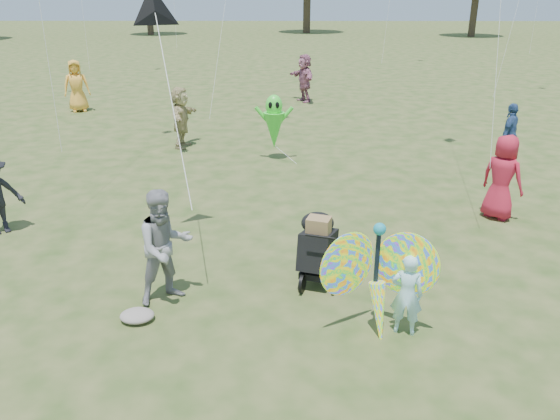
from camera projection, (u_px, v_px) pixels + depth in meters
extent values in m
plane|color=#51592B|center=(293.00, 327.00, 7.38)|extent=(160.00, 160.00, 0.00)
imported|color=#A9E4F0|center=(407.00, 295.00, 7.06)|extent=(0.47, 0.36, 1.14)
imported|color=gray|center=(165.00, 247.00, 7.73)|extent=(1.05, 0.99, 1.70)
ellipsoid|color=gray|center=(137.00, 316.00, 7.50)|extent=(0.47, 0.39, 0.15)
imported|color=#B11C32|center=(502.00, 177.00, 10.63)|extent=(0.95, 0.97, 1.69)
imported|color=#2E4C80|center=(510.00, 133.00, 14.13)|extent=(0.86, 0.97, 1.57)
imported|color=tan|center=(181.00, 117.00, 15.54)|extent=(0.70, 1.66, 1.74)
imported|color=gold|center=(77.00, 86.00, 20.18)|extent=(1.08, 0.90, 1.89)
imported|color=#9F5A75|center=(304.00, 78.00, 22.01)|extent=(1.24, 1.83, 1.89)
cube|color=black|center=(318.00, 249.00, 8.35)|extent=(0.70, 0.96, 0.71)
cube|color=black|center=(317.00, 268.00, 8.47)|extent=(0.60, 0.78, 0.10)
ellipsoid|color=black|center=(318.00, 223.00, 8.46)|extent=(0.51, 0.45, 0.33)
cylinder|color=black|center=(302.00, 283.00, 8.18)|extent=(0.14, 0.30, 0.30)
cylinder|color=black|center=(334.00, 284.00, 8.17)|extent=(0.14, 0.30, 0.30)
cylinder|color=black|center=(316.00, 261.00, 8.93)|extent=(0.11, 0.22, 0.22)
cylinder|color=black|center=(320.00, 237.00, 7.74)|extent=(0.43, 0.16, 0.03)
cube|color=#9B784B|center=(319.00, 226.00, 8.15)|extent=(0.41, 0.37, 0.26)
ellipsoid|color=#EC2559|center=(347.00, 265.00, 6.98)|extent=(0.98, 0.71, 1.24)
ellipsoid|color=#EC2559|center=(407.00, 265.00, 6.97)|extent=(0.98, 0.71, 1.24)
cylinder|color=black|center=(376.00, 267.00, 7.02)|extent=(0.06, 0.06, 1.00)
cone|color=#EC2559|center=(379.00, 316.00, 7.09)|extent=(0.36, 0.49, 0.93)
sphere|color=teal|center=(380.00, 229.00, 6.79)|extent=(0.16, 0.16, 0.16)
cone|color=black|center=(155.00, 11.00, 8.51)|extent=(0.89, 0.62, 0.81)
cylinder|color=silver|center=(172.00, 105.00, 8.07)|extent=(0.77, 1.99, 2.56)
cone|color=#3EE435|center=(274.00, 130.00, 14.39)|extent=(0.56, 0.56, 0.95)
ellipsoid|color=#3EE435|center=(274.00, 106.00, 14.14)|extent=(0.44, 0.39, 0.57)
ellipsoid|color=black|center=(270.00, 105.00, 13.96)|extent=(0.10, 0.05, 0.17)
ellipsoid|color=black|center=(277.00, 105.00, 13.96)|extent=(0.10, 0.05, 0.17)
cylinder|color=#3EE435|center=(263.00, 115.00, 14.24)|extent=(0.43, 0.10, 0.49)
cylinder|color=#3EE435|center=(285.00, 115.00, 14.23)|extent=(0.43, 0.10, 0.49)
cylinder|color=silver|center=(285.00, 154.00, 14.42)|extent=(0.61, 0.41, 0.41)
cylinder|color=#3A2D21|center=(149.00, 15.00, 55.05)|extent=(0.63, 0.63, 3.78)
cylinder|color=#3A2D21|center=(307.00, 10.00, 57.50)|extent=(0.77, 0.77, 4.62)
cylinder|color=#3A2D21|center=(474.00, 15.00, 52.81)|extent=(0.66, 0.67, 3.99)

